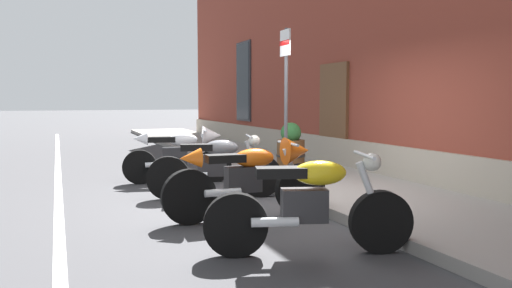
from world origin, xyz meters
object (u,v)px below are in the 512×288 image
motorcycle_white_sport (182,152)px  motorcycle_orange_sport (253,175)px  parking_sign (286,83)px  motorcycle_grey_naked (216,167)px  motorcycle_yellow_naked (311,206)px  barrel_planter (291,150)px

motorcycle_white_sport → motorcycle_orange_sport: 3.06m
motorcycle_white_sport → parking_sign: 2.28m
motorcycle_white_sport → motorcycle_grey_naked: 1.62m
motorcycle_white_sport → motorcycle_grey_naked: motorcycle_white_sport is taller
motorcycle_grey_naked → motorcycle_orange_sport: (1.44, 0.03, 0.08)m
motorcycle_grey_naked → parking_sign: 1.98m
motorcycle_grey_naked → parking_sign: bearing=108.8°
motorcycle_orange_sport → motorcycle_yellow_naked: motorcycle_orange_sport is taller
motorcycle_grey_naked → parking_sign: parking_sign is taller
motorcycle_orange_sport → parking_sign: (-1.92, 1.36, 1.24)m
motorcycle_grey_naked → barrel_planter: barrel_planter is taller
motorcycle_grey_naked → motorcycle_yellow_naked: motorcycle_yellow_naked is taller
motorcycle_grey_naked → barrel_planter: size_ratio=2.18×
motorcycle_yellow_naked → parking_sign: bearing=158.5°
motorcycle_yellow_naked → barrel_planter: barrel_planter is taller
motorcycle_orange_sport → motorcycle_yellow_naked: size_ratio=1.08×
motorcycle_orange_sport → parking_sign: size_ratio=0.84×
motorcycle_yellow_naked → motorcycle_orange_sport: bearing=179.5°
motorcycle_orange_sport → motorcycle_white_sport: bearing=-176.6°
motorcycle_yellow_naked → barrel_planter: size_ratio=2.13×
motorcycle_orange_sport → barrel_planter: bearing=146.0°
motorcycle_grey_naked → motorcycle_white_sport: bearing=-174.7°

